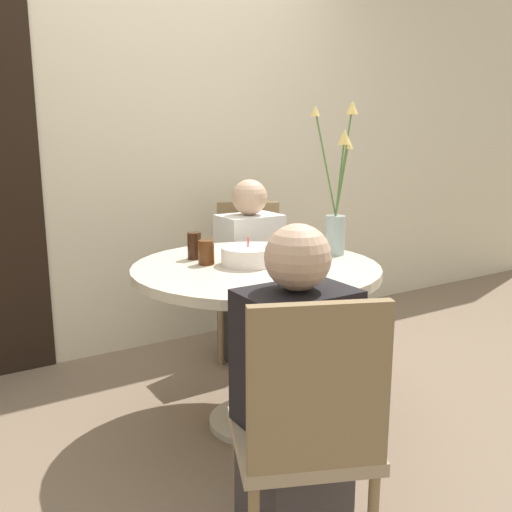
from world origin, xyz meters
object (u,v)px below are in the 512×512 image
drink_glass_0 (194,246)px  person_boy (295,402)px  side_plate (262,247)px  drink_glass_1 (206,252)px  birthday_cake (248,256)px  chair_far_back (249,269)px  flower_vase (337,202)px  person_guest (250,277)px  chair_left_flank (308,426)px  drink_glass_2 (307,239)px

drink_glass_0 → person_boy: 1.03m
side_plate → drink_glass_1: (-0.40, -0.17, 0.05)m
birthday_cake → person_boy: person_boy is taller
drink_glass_1 → person_boy: bearing=-98.7°
chair_far_back → side_plate: chair_far_back is taller
chair_far_back → drink_glass_1: size_ratio=8.41×
flower_vase → person_guest: flower_vase is taller
chair_far_back → side_plate: (-0.24, -0.52, 0.25)m
chair_left_flank → drink_glass_2: (0.75, 1.01, 0.30)m
flower_vase → side_plate: bearing=125.2°
drink_glass_0 → drink_glass_1: drink_glass_0 is taller
side_plate → chair_far_back: bearing=65.2°
flower_vase → person_guest: bearing=94.6°
chair_far_back → birthday_cake: bearing=-92.1°
person_boy → drink_glass_2: bearing=51.5°
drink_glass_2 → side_plate: bearing=136.4°
chair_left_flank → person_boy: 0.16m
side_plate → person_guest: person_guest is taller
chair_far_back → drink_glass_1: chair_far_back is taller
birthday_cake → flower_vase: size_ratio=0.33×
drink_glass_1 → drink_glass_0: bearing=88.3°
birthday_cake → flower_vase: bearing=-3.9°
birthday_cake → flower_vase: flower_vase is taller
chair_far_back → chair_left_flank: 1.89m
drink_glass_1 → birthday_cake: bearing=-34.8°
flower_vase → side_plate: 0.45m
drink_glass_2 → person_boy: size_ratio=0.10×
chair_far_back → flower_vase: flower_vase is taller
chair_left_flank → person_guest: person_guest is taller
drink_glass_0 → person_guest: (0.56, 0.43, -0.32)m
drink_glass_2 → person_guest: person_guest is taller
chair_far_back → person_guest: bearing=-90.0°
chair_far_back → drink_glass_0: chair_far_back is taller
drink_glass_1 → person_guest: 0.85m
birthday_cake → person_guest: size_ratio=0.22×
side_plate → drink_glass_2: 0.23m
drink_glass_0 → person_guest: person_guest is taller
person_guest → flower_vase: bearing=-85.4°
person_boy → flower_vase: bearing=43.7°
drink_glass_2 → person_boy: (-0.69, -0.87, -0.31)m
flower_vase → drink_glass_2: 0.25m
drink_glass_1 → drink_glass_2: 0.56m
drink_glass_2 → person_boy: person_boy is taller
chair_left_flank → drink_glass_0: 1.18m
drink_glass_2 → chair_far_back: bearing=83.4°
birthday_cake → drink_glass_2: 0.43m
person_guest → person_boy: (-0.69, -1.41, 0.00)m
chair_left_flank → person_boy: bearing=-90.0°
flower_vase → person_guest: 0.86m
chair_left_flank → person_boy: (0.06, 0.15, -0.01)m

